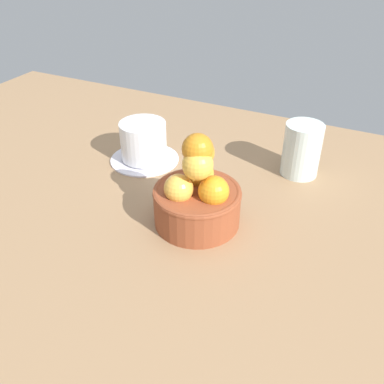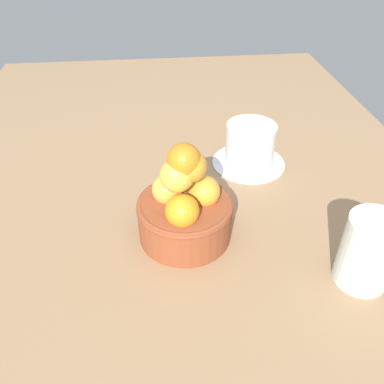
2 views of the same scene
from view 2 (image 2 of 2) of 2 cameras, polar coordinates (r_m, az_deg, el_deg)
ground_plane at (r=59.70cm, az=-0.97°, el=-7.52°), size 153.29×90.38×4.03cm
terracotta_bowl at (r=54.81cm, az=-1.07°, el=-2.23°), size 13.40×13.40×15.09cm
coffee_cup at (r=72.04cm, az=8.31°, el=6.47°), size 13.27×13.27×7.81cm
water_glass at (r=53.60cm, az=23.97°, el=-7.81°), size 6.78×6.78×9.73cm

